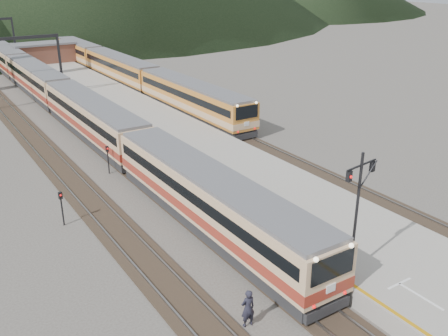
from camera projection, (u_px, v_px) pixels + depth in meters
track_main at (92, 136)px, 47.76m from camera, size 2.60×200.00×0.23m
track_far at (39, 145)px, 45.23m from camera, size 2.60×200.00×0.23m
track_second at (196, 118)px, 53.56m from camera, size 2.60×200.00×0.23m
platform at (154, 127)px, 48.86m from camera, size 8.00×100.00×1.00m
gantry_near at (18, 58)px, 55.95m from camera, size 9.55×0.25×8.00m
station_shed at (44, 52)px, 79.25m from camera, size 9.40×4.40×3.10m
main_train at (61, 95)px, 54.48m from camera, size 3.04×83.17×3.71m
second_train at (121, 69)px, 69.11m from camera, size 2.95×60.42×3.60m
signal_mast at (358, 202)px, 23.21m from camera, size 2.19×0.46×6.31m
short_signal_b at (108, 156)px, 38.60m from camera, size 0.23×0.18×2.27m
short_signal_c at (61, 204)px, 30.73m from camera, size 0.25×0.20×2.27m
worker at (248, 308)px, 22.15m from camera, size 0.72×0.51×1.87m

